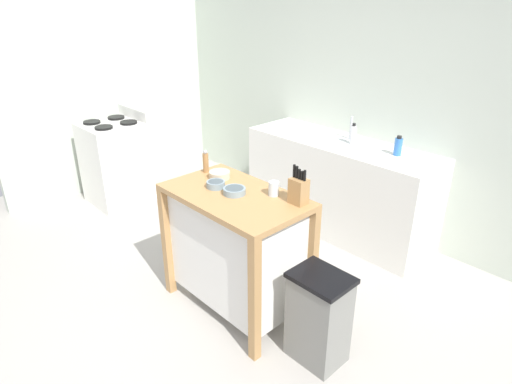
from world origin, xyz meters
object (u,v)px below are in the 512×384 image
object	(u,v)px
bowl_ceramic_small	(234,191)
bowl_stoneware_deep	(220,175)
bottle_hand_soap	(398,146)
bowl_ceramic_wide	(216,184)
kitchen_island	(236,246)
drinking_cup	(274,189)
knife_block	(299,190)
bottle_dish_soap	(353,134)
stove	(116,162)
trash_bin	(318,318)
pepper_grinder	(206,162)
sink_faucet	(351,128)

from	to	relation	value
bowl_ceramic_small	bowl_stoneware_deep	xyz separation A→B (m)	(-0.29, 0.10, 0.00)
bottle_hand_soap	bowl_ceramic_wide	bearing A→B (deg)	-107.22
kitchen_island	drinking_cup	size ratio (longest dim) A/B	10.36
knife_block	bottle_dish_soap	size ratio (longest dim) A/B	1.32
kitchen_island	bottle_dish_soap	size ratio (longest dim) A/B	5.36
bottle_hand_soap	stove	xyz separation A→B (m)	(-2.64, -1.31, -0.52)
kitchen_island	trash_bin	size ratio (longest dim) A/B	1.63
bowl_ceramic_wide	bottle_hand_soap	world-z (taller)	bottle_hand_soap
drinking_cup	bottle_dish_soap	distance (m)	1.42
drinking_cup	knife_block	bearing A→B (deg)	8.58
knife_block	bottle_dish_soap	bearing A→B (deg)	111.19
pepper_grinder	bowl_ceramic_small	bearing A→B (deg)	-13.29
drinking_cup	trash_bin	size ratio (longest dim) A/B	0.16
knife_block	bottle_dish_soap	xyz separation A→B (m)	(-0.52, 1.35, -0.03)
knife_block	trash_bin	xyz separation A→B (m)	(0.36, -0.18, -0.70)
pepper_grinder	bottle_hand_soap	world-z (taller)	pepper_grinder
kitchen_island	bottle_dish_soap	xyz separation A→B (m)	(-0.13, 1.55, 0.47)
pepper_grinder	sink_faucet	world-z (taller)	sink_faucet
drinking_cup	pepper_grinder	world-z (taller)	pepper_grinder
kitchen_island	drinking_cup	distance (m)	0.53
bowl_ceramic_wide	sink_faucet	xyz separation A→B (m)	(-0.06, 1.68, 0.06)
bowl_ceramic_wide	kitchen_island	bearing A→B (deg)	8.38
drinking_cup	sink_faucet	distance (m)	1.55
bowl_ceramic_small	pepper_grinder	distance (m)	0.47
bowl_ceramic_small	drinking_cup	world-z (taller)	drinking_cup
knife_block	bowl_ceramic_small	xyz separation A→B (m)	(-0.39, -0.20, -0.07)
knife_block	trash_bin	distance (m)	0.81
bottle_hand_soap	bottle_dish_soap	xyz separation A→B (m)	(-0.45, -0.01, 0.01)
bowl_ceramic_wide	bowl_stoneware_deep	world-z (taller)	bowl_stoneware_deep
pepper_grinder	bottle_dish_soap	bearing A→B (deg)	77.47
bowl_stoneware_deep	bottle_hand_soap	xyz separation A→B (m)	(0.61, 1.46, 0.03)
trash_bin	bottle_dish_soap	world-z (taller)	bottle_dish_soap
bowl_stoneware_deep	sink_faucet	distance (m)	1.56
bottle_hand_soap	stove	world-z (taller)	bottle_hand_soap
pepper_grinder	stove	bearing A→B (deg)	175.35
bowl_stoneware_deep	knife_block	bearing A→B (deg)	8.39
trash_bin	sink_faucet	world-z (taller)	sink_faucet
pepper_grinder	trash_bin	distance (m)	1.39
kitchen_island	stove	world-z (taller)	stove
bowl_ceramic_small	sink_faucet	xyz separation A→B (m)	(-0.23, 1.66, 0.06)
bottle_dish_soap	knife_block	bearing A→B (deg)	-68.81
kitchen_island	stove	bearing A→B (deg)	173.70
pepper_grinder	bottle_hand_soap	distance (m)	1.65
trash_bin	bottle_hand_soap	size ratio (longest dim) A/B	3.65
knife_block	bottle_hand_soap	bearing A→B (deg)	93.10
bowl_ceramic_wide	bottle_hand_soap	size ratio (longest dim) A/B	0.75
bowl_stoneware_deep	trash_bin	world-z (taller)	bowl_stoneware_deep
bowl_ceramic_wide	drinking_cup	bearing A→B (deg)	28.01
kitchen_island	bowl_ceramic_wide	xyz separation A→B (m)	(-0.17, -0.03, 0.43)
bottle_dish_soap	bottle_hand_soap	bearing A→B (deg)	1.63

